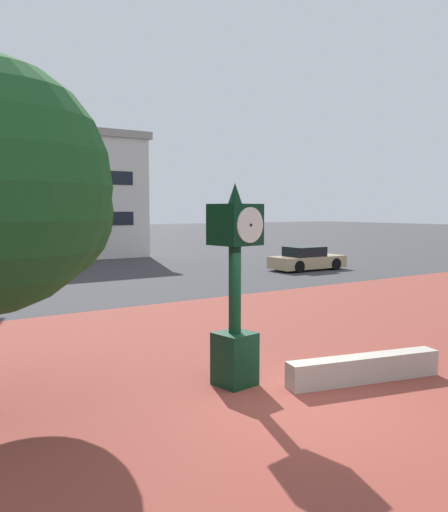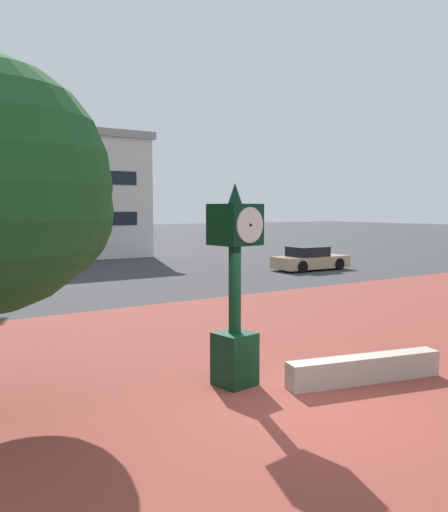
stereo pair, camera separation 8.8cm
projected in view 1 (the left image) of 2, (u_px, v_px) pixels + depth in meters
The scene contains 5 objects.
ground_plane at pixel (295, 403), 9.04m from camera, with size 200.00×200.00×0.00m, color #38383A.
plaza_brick_paving at pixel (205, 362), 11.45m from camera, with size 44.00×13.83×0.01m, color brown.
planter_wall at pixel (364, 369), 10.14m from camera, with size 3.20×0.40×0.50m, color #ADA393.
street_clock at pixel (235, 288), 9.80m from camera, with size 0.86×0.90×3.78m.
car_street_mid at pixel (307, 259), 28.87m from camera, with size 4.25×1.97×1.28m.
Camera 1 is at (-5.92, -6.61, 3.29)m, focal length 37.16 mm.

